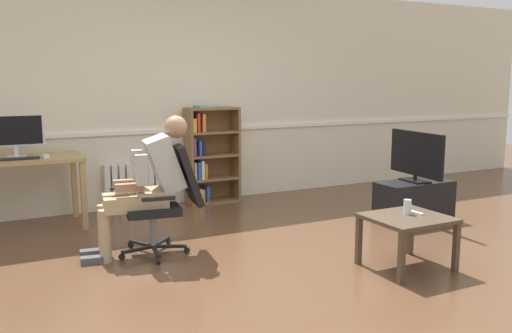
{
  "coord_description": "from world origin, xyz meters",
  "views": [
    {
      "loc": [
        -2.27,
        -3.84,
        1.55
      ],
      "look_at": [
        0.15,
        0.85,
        0.7
      ],
      "focal_mm": 38.21,
      "sensor_mm": 36.0,
      "label": 1
    }
  ],
  "objects_px": {
    "imac_monitor": "(15,132)",
    "tv_stand": "(414,201)",
    "keyboard": "(16,159)",
    "drinking_glass": "(407,207)",
    "office_chair": "(168,195)",
    "coffee_table": "(407,224)",
    "computer_mouse": "(46,156)",
    "person_seated": "(147,182)",
    "tv_screen": "(416,156)",
    "bookshelf": "(208,157)",
    "radiator": "(137,186)",
    "spare_remote": "(416,213)",
    "computer_desk": "(20,168)"
  },
  "relations": [
    {
      "from": "office_chair",
      "to": "drinking_glass",
      "type": "bearing_deg",
      "value": 61.46
    },
    {
      "from": "radiator",
      "to": "person_seated",
      "type": "distance_m",
      "value": 1.85
    },
    {
      "from": "imac_monitor",
      "to": "computer_mouse",
      "type": "relative_size",
      "value": 5.68
    },
    {
      "from": "person_seated",
      "to": "tv_screen",
      "type": "distance_m",
      "value": 2.93
    },
    {
      "from": "keyboard",
      "to": "tv_screen",
      "type": "bearing_deg",
      "value": -20.51
    },
    {
      "from": "imac_monitor",
      "to": "bookshelf",
      "type": "relative_size",
      "value": 0.46
    },
    {
      "from": "computer_desk",
      "to": "radiator",
      "type": "distance_m",
      "value": 1.41
    },
    {
      "from": "keyboard",
      "to": "tv_stand",
      "type": "bearing_deg",
      "value": -20.52
    },
    {
      "from": "radiator",
      "to": "office_chair",
      "type": "relative_size",
      "value": 0.77
    },
    {
      "from": "computer_mouse",
      "to": "radiator",
      "type": "height_order",
      "value": "computer_mouse"
    },
    {
      "from": "tv_stand",
      "to": "bookshelf",
      "type": "bearing_deg",
      "value": 131.29
    },
    {
      "from": "spare_remote",
      "to": "coffee_table",
      "type": "bearing_deg",
      "value": -170.63
    },
    {
      "from": "keyboard",
      "to": "computer_mouse",
      "type": "height_order",
      "value": "computer_mouse"
    },
    {
      "from": "radiator",
      "to": "tv_screen",
      "type": "relative_size",
      "value": 0.9
    },
    {
      "from": "coffee_table",
      "to": "radiator",
      "type": "bearing_deg",
      "value": 114.54
    },
    {
      "from": "radiator",
      "to": "tv_stand",
      "type": "height_order",
      "value": "radiator"
    },
    {
      "from": "keyboard",
      "to": "drinking_glass",
      "type": "bearing_deg",
      "value": -41.85
    },
    {
      "from": "office_chair",
      "to": "computer_mouse",
      "type": "bearing_deg",
      "value": -137.7
    },
    {
      "from": "drinking_glass",
      "to": "tv_stand",
      "type": "bearing_deg",
      "value": 44.21
    },
    {
      "from": "keyboard",
      "to": "spare_remote",
      "type": "relative_size",
      "value": 2.93
    },
    {
      "from": "radiator",
      "to": "computer_desk",
      "type": "bearing_deg",
      "value": -163.34
    },
    {
      "from": "keyboard",
      "to": "computer_mouse",
      "type": "bearing_deg",
      "value": 4.04
    },
    {
      "from": "radiator",
      "to": "drinking_glass",
      "type": "height_order",
      "value": "drinking_glass"
    },
    {
      "from": "computer_mouse",
      "to": "person_seated",
      "type": "height_order",
      "value": "person_seated"
    },
    {
      "from": "office_chair",
      "to": "coffee_table",
      "type": "xyz_separation_m",
      "value": [
        1.61,
        -1.31,
        -0.15
      ]
    },
    {
      "from": "bookshelf",
      "to": "tv_stand",
      "type": "distance_m",
      "value": 2.54
    },
    {
      "from": "tv_screen",
      "to": "spare_remote",
      "type": "height_order",
      "value": "tv_screen"
    },
    {
      "from": "person_seated",
      "to": "spare_remote",
      "type": "distance_m",
      "value": 2.31
    },
    {
      "from": "radiator",
      "to": "drinking_glass",
      "type": "bearing_deg",
      "value": -64.28
    },
    {
      "from": "imac_monitor",
      "to": "bookshelf",
      "type": "height_order",
      "value": "bookshelf"
    },
    {
      "from": "tv_stand",
      "to": "drinking_glass",
      "type": "relative_size",
      "value": 7.07
    },
    {
      "from": "office_chair",
      "to": "person_seated",
      "type": "distance_m",
      "value": 0.22
    },
    {
      "from": "radiator",
      "to": "spare_remote",
      "type": "height_order",
      "value": "radiator"
    },
    {
      "from": "radiator",
      "to": "drinking_glass",
      "type": "distance_m",
      "value": 3.39
    },
    {
      "from": "office_chair",
      "to": "drinking_glass",
      "type": "distance_m",
      "value": 2.07
    },
    {
      "from": "radiator",
      "to": "office_chair",
      "type": "distance_m",
      "value": 1.83
    },
    {
      "from": "imac_monitor",
      "to": "keyboard",
      "type": "bearing_deg",
      "value": -95.57
    },
    {
      "from": "bookshelf",
      "to": "coffee_table",
      "type": "relative_size",
      "value": 1.93
    },
    {
      "from": "bookshelf",
      "to": "office_chair",
      "type": "xyz_separation_m",
      "value": [
        -1.09,
        -1.7,
        -0.06
      ]
    },
    {
      "from": "keyboard",
      "to": "coffee_table",
      "type": "height_order",
      "value": "keyboard"
    },
    {
      "from": "office_chair",
      "to": "tv_screen",
      "type": "distance_m",
      "value": 2.76
    },
    {
      "from": "radiator",
      "to": "tv_screen",
      "type": "distance_m",
      "value": 3.27
    },
    {
      "from": "computer_mouse",
      "to": "tv_stand",
      "type": "distance_m",
      "value": 3.94
    },
    {
      "from": "radiator",
      "to": "person_seated",
      "type": "bearing_deg",
      "value": -101.82
    },
    {
      "from": "person_seated",
      "to": "tv_screen",
      "type": "height_order",
      "value": "person_seated"
    },
    {
      "from": "office_chair",
      "to": "spare_remote",
      "type": "bearing_deg",
      "value": 61.88
    },
    {
      "from": "keyboard",
      "to": "tv_stand",
      "type": "height_order",
      "value": "keyboard"
    },
    {
      "from": "imac_monitor",
      "to": "tv_stand",
      "type": "height_order",
      "value": "imac_monitor"
    },
    {
      "from": "radiator",
      "to": "tv_stand",
      "type": "xyz_separation_m",
      "value": [
        2.55,
        -1.99,
        -0.05
      ]
    },
    {
      "from": "computer_mouse",
      "to": "imac_monitor",
      "type": "bearing_deg",
      "value": 143.01
    }
  ]
}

